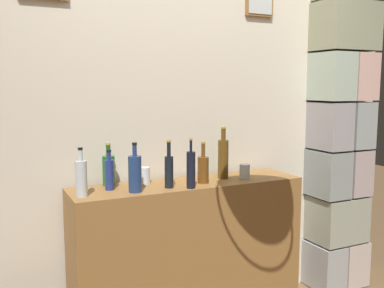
{
  "coord_description": "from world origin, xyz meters",
  "views": [
    {
      "loc": [
        -1.16,
        -1.63,
        1.59
      ],
      "look_at": [
        0.0,
        0.78,
        1.23
      ],
      "focal_mm": 41.34,
      "sensor_mm": 36.0,
      "label": 1
    }
  ],
  "objects": [
    {
      "name": "liquor_bottle_vermouth",
      "position": [
        -0.5,
        0.85,
        1.08
      ],
      "size": [
        0.05,
        0.05,
        0.24
      ],
      "color": "navy",
      "rests_on": "bar_shelf_unit"
    },
    {
      "name": "liquor_bottle_vodka",
      "position": [
        -0.05,
        0.69,
        1.1
      ],
      "size": [
        0.05,
        0.05,
        0.3
      ],
      "color": "black",
      "rests_on": "bar_shelf_unit"
    },
    {
      "name": "bar_shelf_unit",
      "position": [
        0.0,
        0.83,
        0.49
      ],
      "size": [
        1.48,
        0.38,
        0.98
      ],
      "primitive_type": "cube",
      "color": "olive",
      "rests_on": "ground"
    },
    {
      "name": "liquor_bottle_gin",
      "position": [
        -0.68,
        0.77,
        1.09
      ],
      "size": [
        0.06,
        0.06,
        0.27
      ],
      "color": "silver",
      "rests_on": "bar_shelf_unit"
    },
    {
      "name": "glass_tumbler_rocks",
      "position": [
        0.38,
        0.77,
        1.03
      ],
      "size": [
        0.07,
        0.07,
        0.1
      ],
      "color": "silver",
      "rests_on": "bar_shelf_unit"
    },
    {
      "name": "liquor_bottle_mezcal",
      "position": [
        0.08,
        0.78,
        1.08
      ],
      "size": [
        0.07,
        0.07,
        0.26
      ],
      "color": "brown",
      "rests_on": "bar_shelf_unit"
    },
    {
      "name": "liquor_bottle_bourbon",
      "position": [
        -0.47,
        0.97,
        1.08
      ],
      "size": [
        0.08,
        0.08,
        0.26
      ],
      "color": "#185925",
      "rests_on": "bar_shelf_unit"
    },
    {
      "name": "liquor_bottle_whiskey",
      "position": [
        -0.38,
        0.74,
        1.09
      ],
      "size": [
        0.08,
        0.08,
        0.28
      ],
      "color": "navy",
      "rests_on": "bar_shelf_unit"
    },
    {
      "name": "liquor_bottle_port",
      "position": [
        0.26,
        0.84,
        1.12
      ],
      "size": [
        0.07,
        0.07,
        0.34
      ],
      "color": "#573B14",
      "rests_on": "bar_shelf_unit"
    },
    {
      "name": "liquor_bottle_amaro",
      "position": [
        0.32,
        0.96,
        1.1
      ],
      "size": [
        0.06,
        0.06,
        0.29
      ],
      "color": "#1A5821",
      "rests_on": "bar_shelf_unit"
    },
    {
      "name": "panelled_rear_partition",
      "position": [
        -0.0,
        1.1,
        1.39
      ],
      "size": [
        3.64,
        0.15,
        2.63
      ],
      "color": "beige",
      "rests_on": "ground"
    },
    {
      "name": "stone_pillar",
      "position": [
        1.33,
        0.94,
        1.28
      ],
      "size": [
        0.45,
        0.36,
        2.56
      ],
      "color": "#999C9C",
      "rests_on": "ground"
    },
    {
      "name": "glass_tumbler_highball",
      "position": [
        -0.26,
        0.91,
        1.04
      ],
      "size": [
        0.07,
        0.07,
        0.1
      ],
      "color": "silver",
      "rests_on": "bar_shelf_unit"
    },
    {
      "name": "liquor_bottle_brandy",
      "position": [
        -0.17,
        0.75,
        1.09
      ],
      "size": [
        0.05,
        0.05,
        0.29
      ],
      "color": "black",
      "rests_on": "bar_shelf_unit"
    }
  ]
}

